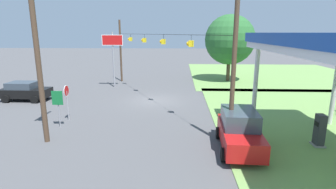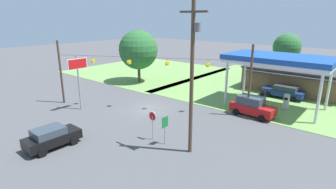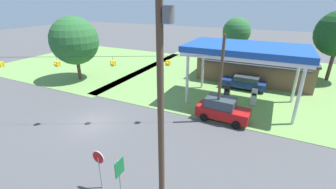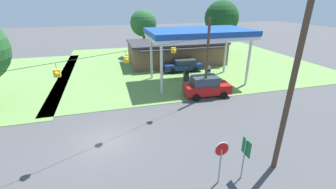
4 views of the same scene
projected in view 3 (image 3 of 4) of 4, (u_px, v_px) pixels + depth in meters
The scene contains 15 objects.
ground_plane at pixel (94, 123), 19.50m from camera, with size 160.00×160.00×0.00m, color #4C4C4F.
grass_verge_station_corner at pixel (266, 80), 29.89m from camera, with size 36.00×28.00×0.04m, color #6B934C.
grass_verge_opposite_corner at pixel (89, 62), 39.23m from camera, with size 24.00×24.00×0.04m, color #6B934C.
gas_station_canopy at pixel (246, 51), 21.23m from camera, with size 11.14×6.45×5.96m.
gas_station_store at pixel (254, 67), 29.95m from camera, with size 14.00×7.61×3.29m.
fuel_pump_near at pixel (227, 93), 23.54m from camera, with size 0.71×0.56×1.77m.
fuel_pump_far at pixel (254, 98), 22.45m from camera, with size 0.71×0.56×1.77m.
car_at_pumps_front at pixel (222, 109), 19.64m from camera, with size 4.61×2.29×2.06m.
car_at_pumps_rear at pixel (244, 82), 26.69m from camera, with size 5.07×2.24×1.64m.
stop_sign_roadside at pixel (99, 162), 12.03m from camera, with size 0.80×0.08×2.50m.
route_sign at pixel (120, 171), 11.51m from camera, with size 0.10×0.70×2.40m.
utility_pole_main at pixel (161, 97), 9.09m from camera, with size 2.20×0.44×11.15m.
signal_span_gantry at pixel (87, 78), 17.91m from camera, with size 19.25×10.24×7.47m.
tree_behind_station at pixel (237, 32), 35.30m from camera, with size 4.34×4.34×7.54m.
tree_west_verge at pixel (74, 41), 28.58m from camera, with size 6.06×6.06×8.15m.
Camera 3 is at (13.25, -12.53, 9.77)m, focal length 24.00 mm.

